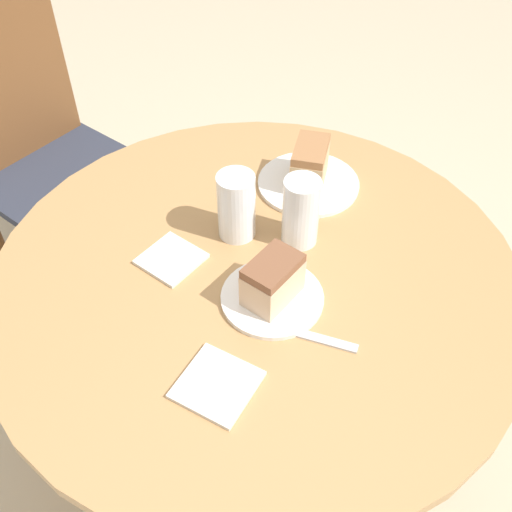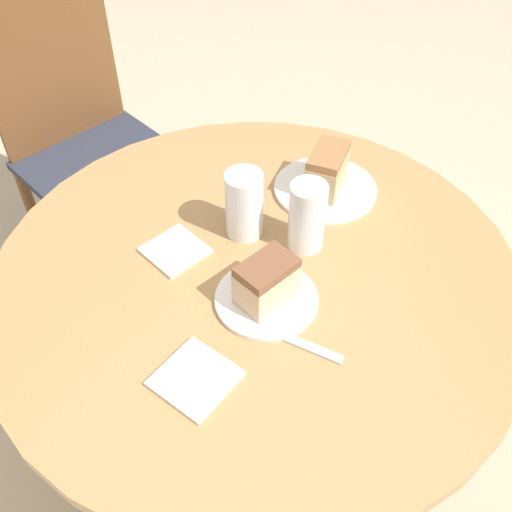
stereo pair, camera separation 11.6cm
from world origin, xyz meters
TOP-DOWN VIEW (x-y plane):
  - ground_plane at (0.00, 0.00)m, footprint 8.00×8.00m
  - table at (0.00, 0.00)m, footprint 1.06×1.06m
  - chair at (0.01, 0.90)m, footprint 0.48×0.46m
  - plate_near at (-0.03, -0.08)m, footprint 0.20×0.20m
  - plate_far at (0.27, 0.11)m, footprint 0.23×0.23m
  - cake_slice_near at (-0.03, -0.08)m, footprint 0.12×0.09m
  - cake_slice_far at (0.27, 0.11)m, footprint 0.14×0.12m
  - glass_lemonade at (0.05, 0.11)m, footprint 0.08×0.08m
  - glass_water at (0.13, 0.00)m, footprint 0.07×0.07m
  - napkin_stack at (-0.23, -0.14)m, footprint 0.15×0.15m
  - fork at (-0.04, -0.20)m, footprint 0.08×0.14m
  - napkin_side at (-0.10, 0.14)m, footprint 0.12×0.12m

SIDE VIEW (x-z plane):
  - ground_plane at x=0.00m, z-range 0.00..0.00m
  - chair at x=0.01m, z-range 0.02..1.01m
  - table at x=0.00m, z-range 0.19..0.90m
  - fork at x=-0.04m, z-range 0.71..0.71m
  - napkin_stack at x=-0.23m, z-range 0.71..0.72m
  - napkin_side at x=-0.10m, z-range 0.71..0.72m
  - plate_near at x=-0.03m, z-range 0.71..0.72m
  - plate_far at x=0.27m, z-range 0.71..0.72m
  - cake_slice_near at x=-0.03m, z-range 0.72..0.81m
  - cake_slice_far at x=0.27m, z-range 0.72..0.82m
  - glass_lemonade at x=0.05m, z-range 0.70..0.85m
  - glass_water at x=0.13m, z-range 0.70..0.85m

